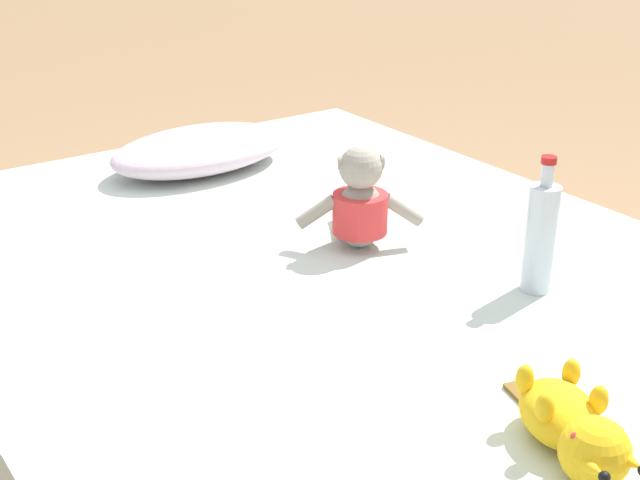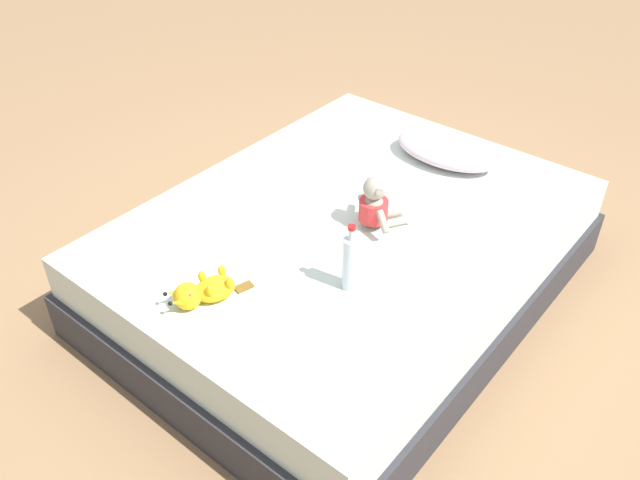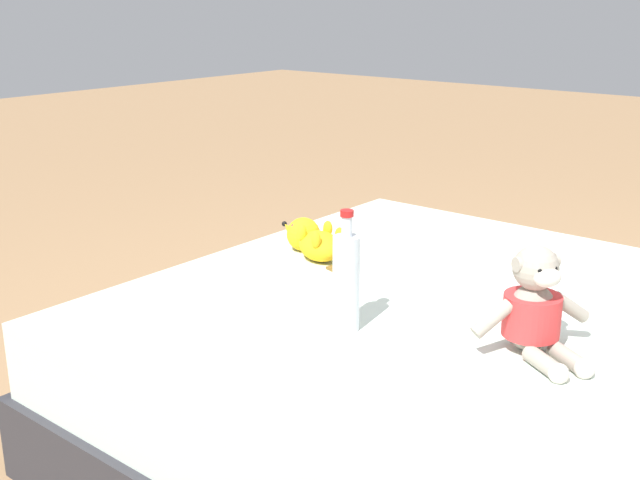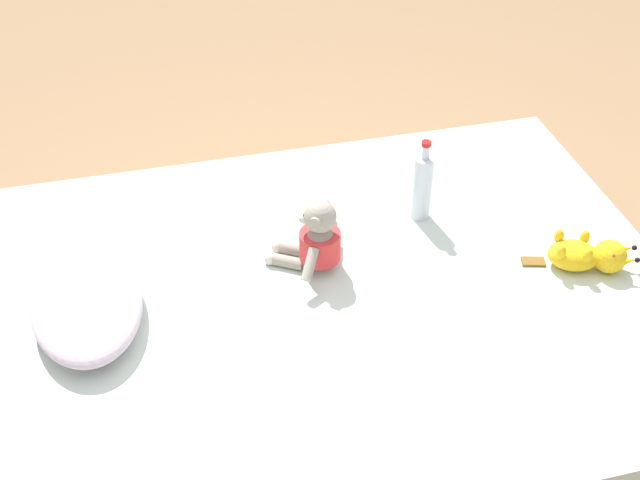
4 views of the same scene
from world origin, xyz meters
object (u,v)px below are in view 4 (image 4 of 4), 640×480
at_px(plush_yellow_creature, 589,255).
at_px(glass_bottle, 422,186).
at_px(bed, 334,341).
at_px(pillow, 86,300).
at_px(plush_monkey, 316,240).

bearing_deg(plush_yellow_creature, glass_bottle, 47.84).
distance_m(bed, plush_yellow_creature, 0.80).
bearing_deg(plush_yellow_creature, bed, 83.96).
relative_size(pillow, plush_yellow_creature, 1.65).
bearing_deg(pillow, plush_monkey, -85.63).
height_order(bed, plush_monkey, plush_monkey).
xyz_separation_m(bed, plush_yellow_creature, (-0.08, -0.75, 0.25)).
bearing_deg(plush_yellow_creature, pillow, 83.98).
bearing_deg(glass_bottle, pillow, 101.22).
bearing_deg(glass_bottle, bed, 128.16).
height_order(bed, glass_bottle, glass_bottle).
bearing_deg(bed, pillow, 84.01).
bearing_deg(plush_monkey, pillow, 94.37).
bearing_deg(bed, plush_yellow_creature, -96.04).
relative_size(plush_monkey, plush_yellow_creature, 0.81).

